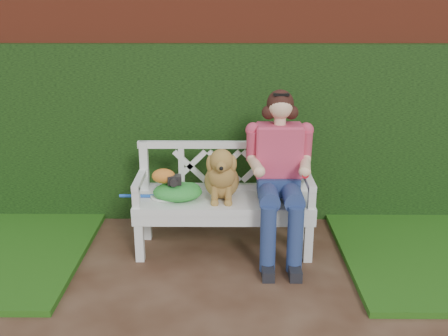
{
  "coord_description": "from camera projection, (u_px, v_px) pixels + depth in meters",
  "views": [
    {
      "loc": [
        0.12,
        -3.2,
        2.11
      ],
      "look_at": [
        0.09,
        0.94,
        0.75
      ],
      "focal_mm": 42.0,
      "sensor_mm": 36.0,
      "label": 1
    }
  ],
  "objects": [
    {
      "name": "garden_bench",
      "position": [
        224.0,
        224.0,
        4.52
      ],
      "size": [
        1.61,
        0.7,
        0.48
      ],
      "primitive_type": null,
      "rotation": [
        0.0,
        0.0,
        -0.06
      ],
      "color": "white",
      "rests_on": "ground"
    },
    {
      "name": "green_bag",
      "position": [
        178.0,
        191.0,
        4.41
      ],
      "size": [
        0.5,
        0.44,
        0.14
      ],
      "primitive_type": null,
      "rotation": [
        0.0,
        0.0,
        -0.36
      ],
      "color": "green",
      "rests_on": "garden_bench"
    },
    {
      "name": "ivy_hedge",
      "position": [
        215.0,
        134.0,
        5.03
      ],
      "size": [
        10.0,
        0.18,
        1.7
      ],
      "primitive_type": "cube",
      "color": "#285317",
      "rests_on": "ground"
    },
    {
      "name": "seated_woman",
      "position": [
        279.0,
        176.0,
        4.36
      ],
      "size": [
        0.72,
        0.87,
        1.37
      ],
      "primitive_type": null,
      "rotation": [
        0.0,
        0.0,
        -0.2
      ],
      "color": "#E52E56",
      "rests_on": "ground"
    },
    {
      "name": "baseball_glove",
      "position": [
        163.0,
        176.0,
        4.37
      ],
      "size": [
        0.24,
        0.21,
        0.12
      ],
      "primitive_type": "ellipsoid",
      "rotation": [
        0.0,
        0.0,
        -0.43
      ],
      "color": "orange",
      "rests_on": "green_bag"
    },
    {
      "name": "tennis_racket",
      "position": [
        166.0,
        196.0,
        4.45
      ],
      "size": [
        0.64,
        0.33,
        0.03
      ],
      "primitive_type": null,
      "rotation": [
        0.0,
        0.0,
        0.13
      ],
      "color": "white",
      "rests_on": "garden_bench"
    },
    {
      "name": "camera_item",
      "position": [
        174.0,
        180.0,
        4.35
      ],
      "size": [
        0.13,
        0.1,
        0.08
      ],
      "primitive_type": "cube",
      "rotation": [
        0.0,
        0.0,
        0.14
      ],
      "color": "black",
      "rests_on": "green_bag"
    },
    {
      "name": "ground",
      "position": [
        210.0,
        310.0,
        3.71
      ],
      "size": [
        60.0,
        60.0,
        0.0
      ],
      "primitive_type": "plane",
      "color": "#361C10"
    },
    {
      "name": "dog",
      "position": [
        222.0,
        172.0,
        4.36
      ],
      "size": [
        0.4,
        0.49,
        0.47
      ],
      "primitive_type": null,
      "rotation": [
        0.0,
        0.0,
        0.21
      ],
      "color": "brown",
      "rests_on": "garden_bench"
    },
    {
      "name": "brick_wall",
      "position": [
        215.0,
        104.0,
        5.17
      ],
      "size": [
        10.0,
        0.3,
        2.2
      ],
      "primitive_type": "cube",
      "color": "maroon",
      "rests_on": "ground"
    }
  ]
}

